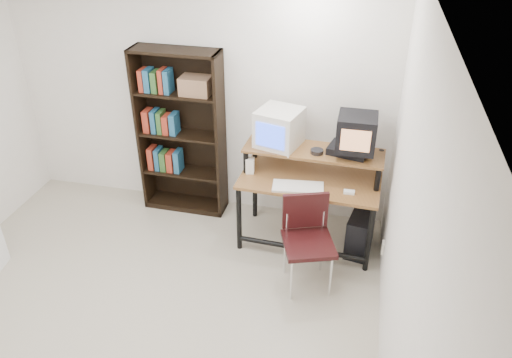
% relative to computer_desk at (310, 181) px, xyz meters
% --- Properties ---
extents(floor, '(4.00, 4.00, 0.01)m').
position_rel_computer_desk_xyz_m(floor, '(-1.25, -1.51, -0.71)').
color(floor, '#BFB59E').
rests_on(floor, ground).
extents(ceiling, '(4.00, 4.00, 0.01)m').
position_rel_computer_desk_xyz_m(ceiling, '(-1.25, -1.51, 1.90)').
color(ceiling, white).
rests_on(ceiling, back_wall).
extents(back_wall, '(4.00, 0.01, 2.60)m').
position_rel_computer_desk_xyz_m(back_wall, '(-1.25, 0.49, 0.60)').
color(back_wall, white).
rests_on(back_wall, floor).
extents(right_wall, '(0.01, 4.00, 2.60)m').
position_rel_computer_desk_xyz_m(right_wall, '(0.75, -1.51, 0.60)').
color(right_wall, white).
rests_on(right_wall, floor).
extents(computer_desk, '(1.35, 0.72, 0.98)m').
position_rel_computer_desk_xyz_m(computer_desk, '(0.00, 0.00, 0.00)').
color(computer_desk, brown).
rests_on(computer_desk, floor).
extents(crt_monitor, '(0.47, 0.47, 0.37)m').
position_rel_computer_desk_xyz_m(crt_monitor, '(-0.34, 0.15, 0.45)').
color(crt_monitor, silver).
rests_on(crt_monitor, computer_desk).
extents(vcr, '(0.41, 0.33, 0.08)m').
position_rel_computer_desk_xyz_m(vcr, '(0.33, 0.12, 0.31)').
color(vcr, black).
rests_on(vcr, computer_desk).
extents(crt_tv, '(0.35, 0.35, 0.33)m').
position_rel_computer_desk_xyz_m(crt_tv, '(0.38, 0.08, 0.51)').
color(crt_tv, black).
rests_on(crt_tv, vcr).
extents(cd_spindle, '(0.13, 0.13, 0.05)m').
position_rel_computer_desk_xyz_m(cd_spindle, '(0.04, 0.04, 0.29)').
color(cd_spindle, '#26262B').
rests_on(cd_spindle, computer_desk).
extents(keyboard, '(0.49, 0.26, 0.03)m').
position_rel_computer_desk_xyz_m(keyboard, '(-0.09, -0.21, 0.04)').
color(keyboard, silver).
rests_on(keyboard, computer_desk).
extents(mousepad, '(0.24, 0.20, 0.01)m').
position_rel_computer_desk_xyz_m(mousepad, '(0.38, -0.18, 0.02)').
color(mousepad, black).
rests_on(mousepad, computer_desk).
extents(mouse, '(0.10, 0.06, 0.03)m').
position_rel_computer_desk_xyz_m(mouse, '(0.38, -0.19, 0.04)').
color(mouse, white).
rests_on(mouse, mousepad).
extents(desk_speaker, '(0.09, 0.08, 0.17)m').
position_rel_computer_desk_xyz_m(desk_speaker, '(-0.58, -0.03, 0.10)').
color(desk_speaker, silver).
rests_on(desk_speaker, computer_desk).
extents(pc_tower, '(0.28, 0.48, 0.42)m').
position_rel_computer_desk_xyz_m(pc_tower, '(0.53, -0.04, -0.49)').
color(pc_tower, black).
rests_on(pc_tower, floor).
extents(school_chair, '(0.54, 0.54, 0.85)m').
position_rel_computer_desk_xyz_m(school_chair, '(0.06, -0.59, -0.17)').
color(school_chair, black).
rests_on(school_chair, floor).
extents(bookshelf, '(0.90, 0.31, 1.79)m').
position_rel_computer_desk_xyz_m(bookshelf, '(-1.41, 0.35, 0.22)').
color(bookshelf, black).
rests_on(bookshelf, floor).
extents(wall_outlet, '(0.02, 0.08, 0.12)m').
position_rel_computer_desk_xyz_m(wall_outlet, '(0.74, -0.36, -0.40)').
color(wall_outlet, beige).
rests_on(wall_outlet, right_wall).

